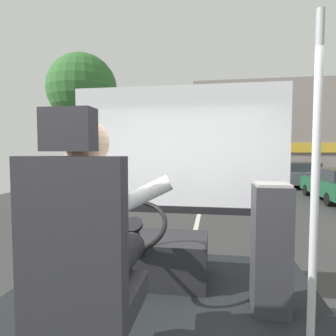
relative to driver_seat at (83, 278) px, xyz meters
The scene contains 10 objects.
ground 9.34m from the driver_seat, 88.86° to the left, with size 18.00×44.00×0.06m.
driver_seat is the anchor object (origin of this frame).
bus_driver 0.24m from the driver_seat, 90.00° to the left, with size 0.77×0.61×0.83m.
steering_console 1.36m from the driver_seat, 90.00° to the left, with size 1.10×0.99×0.79m.
handrail_pole 1.29m from the driver_seat, 21.26° to the left, with size 0.04×0.04×1.95m.
fare_box 1.39m from the driver_seat, 42.43° to the left, with size 0.26×0.28×0.96m.
windshield_panel 2.11m from the driver_seat, 84.88° to the left, with size 2.50×0.08×1.48m.
street_tree 9.86m from the driver_seat, 115.68° to the left, with size 2.49×2.49×5.43m.
shop_building 20.71m from the driver_seat, 74.79° to the left, with size 12.35×4.17×6.58m.
parked_car_charcoal 16.38m from the driver_seat, 71.26° to the left, with size 2.00×4.47×1.32m.
Camera 1 is at (0.41, -1.64, 1.94)m, focal length 30.23 mm.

